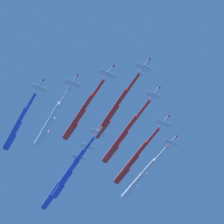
# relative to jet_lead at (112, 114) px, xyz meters

# --- Properties ---
(jet_lead) EXTENTS (51.39, 23.86, 3.70)m
(jet_lead) POSITION_rel_jet_lead_xyz_m (0.00, 0.00, 0.00)
(jet_lead) COLOR silver
(jet_port_inner) EXTENTS (53.86, 24.55, 3.74)m
(jet_port_inner) POSITION_rel_jet_lead_xyz_m (-7.75, 15.95, -0.29)
(jet_port_inner) COLOR silver
(jet_starboard_inner) EXTENTS (49.68, 22.04, 3.75)m
(jet_starboard_inner) POSITION_rel_jet_lead_xyz_m (-13.66, -8.98, 0.18)
(jet_starboard_inner) COLOR silver
(jet_port_mid) EXTENTS (52.15, 23.99, 3.72)m
(jet_port_mid) POSITION_rel_jet_lead_xyz_m (-12.79, 31.12, -2.56)
(jet_port_mid) COLOR silver
(jet_starboard_mid) EXTENTS (47.94, 22.56, 3.74)m
(jet_starboard_mid) POSITION_rel_jet_lead_xyz_m (-27.32, -16.36, -2.00)
(jet_starboard_mid) COLOR silver
(jet_port_outer) EXTENTS (53.56, 24.00, 3.72)m
(jet_port_outer) POSITION_rel_jet_lead_xyz_m (-19.86, 46.64, -0.06)
(jet_port_outer) COLOR silver
(jet_starboard_outer) EXTENTS (48.59, 22.13, 3.70)m
(jet_starboard_outer) POSITION_rel_jet_lead_xyz_m (-42.55, -24.38, -0.30)
(jet_starboard_outer) COLOR silver
(jet_trail_port) EXTENTS (48.06, 21.53, 3.70)m
(jet_trail_port) POSITION_rel_jet_lead_xyz_m (-39.71, 14.02, -1.34)
(jet_trail_port) COLOR silver
(jet_trail_starboard) EXTENTS (48.21, 22.85, 3.76)m
(jet_trail_starboard) POSITION_rel_jet_lead_xyz_m (-50.26, 18.76, -1.40)
(jet_trail_starboard) COLOR silver
(jet_tail_end) EXTENTS (51.73, 23.75, 3.79)m
(jet_tail_end) POSITION_rel_jet_lead_xyz_m (-63.03, 23.23, 0.63)
(jet_tail_end) COLOR silver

